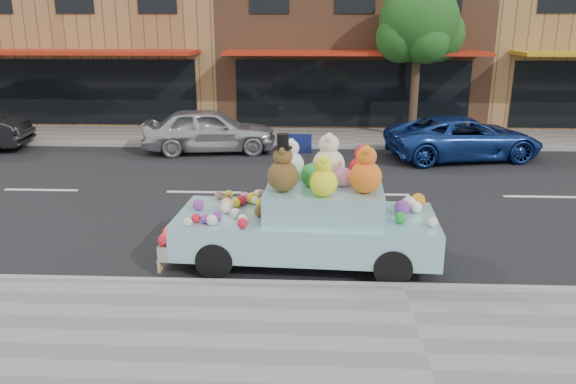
# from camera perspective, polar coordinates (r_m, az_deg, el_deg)

# --- Properties ---
(ground) EXTENTS (120.00, 120.00, 0.00)m
(ground) POSITION_cam_1_polar(r_m,az_deg,el_deg) (13.45, 8.44, -0.27)
(ground) COLOR black
(ground) RESTS_ON ground
(near_sidewalk) EXTENTS (60.00, 3.00, 0.12)m
(near_sidewalk) POSITION_cam_1_polar(r_m,az_deg,el_deg) (7.52, 13.30, -14.64)
(near_sidewalk) COLOR gray
(near_sidewalk) RESTS_ON ground
(far_sidewalk) EXTENTS (60.00, 3.00, 0.12)m
(far_sidewalk) POSITION_cam_1_polar(r_m,az_deg,el_deg) (19.72, 6.65, 5.50)
(far_sidewalk) COLOR gray
(far_sidewalk) RESTS_ON ground
(near_kerb) EXTENTS (60.00, 0.12, 0.13)m
(near_kerb) POSITION_cam_1_polar(r_m,az_deg,el_deg) (8.81, 11.57, -9.53)
(near_kerb) COLOR gray
(near_kerb) RESTS_ON ground
(far_kerb) EXTENTS (60.00, 0.12, 0.13)m
(far_kerb) POSITION_cam_1_polar(r_m,az_deg,el_deg) (18.26, 6.96, 4.58)
(far_kerb) COLOR gray
(far_kerb) RESTS_ON ground
(storefront_left) EXTENTS (10.00, 9.80, 7.30)m
(storefront_left) POSITION_cam_1_polar(r_m,az_deg,el_deg) (26.22, -17.19, 15.60)
(storefront_left) COLOR #9C7141
(storefront_left) RESTS_ON ground
(storefront_mid) EXTENTS (10.00, 9.80, 7.30)m
(storefront_mid) POSITION_cam_1_polar(r_m,az_deg,el_deg) (24.80, 6.09, 16.19)
(storefront_mid) COLOR brown
(storefront_mid) RESTS_ON ground
(street_tree) EXTENTS (3.00, 2.70, 5.22)m
(street_tree) POSITION_cam_1_polar(r_m,az_deg,el_deg) (19.64, 13.16, 15.82)
(street_tree) COLOR #38281C
(street_tree) RESTS_ON ground
(car_silver) EXTENTS (4.26, 2.15, 1.39)m
(car_silver) POSITION_cam_1_polar(r_m,az_deg,el_deg) (17.74, -7.95, 6.26)
(car_silver) COLOR #B2B3B7
(car_silver) RESTS_ON ground
(car_blue) EXTENTS (4.88, 2.98, 1.26)m
(car_blue) POSITION_cam_1_polar(r_m,az_deg,el_deg) (17.48, 17.43, 5.27)
(car_blue) COLOR navy
(car_blue) RESTS_ON ground
(art_car) EXTENTS (4.57, 1.97, 2.28)m
(art_car) POSITION_cam_1_polar(r_m,az_deg,el_deg) (9.40, 2.16, -2.57)
(art_car) COLOR black
(art_car) RESTS_ON ground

